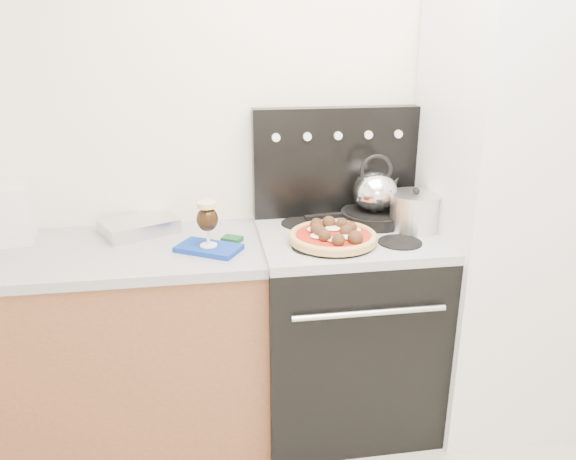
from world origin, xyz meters
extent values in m
cube|color=silver|center=(0.00, 1.50, 1.25)|extent=(3.50, 0.01, 2.50)
cube|color=brown|center=(-1.02, 1.20, 0.43)|extent=(1.45, 0.60, 0.86)
cube|color=#A0A0A6|center=(-1.02, 1.20, 0.88)|extent=(1.48, 0.63, 0.04)
cube|color=black|center=(0.08, 1.18, 0.44)|extent=(0.76, 0.65, 0.88)
cube|color=#ADADB2|center=(0.08, 1.18, 0.90)|extent=(0.76, 0.65, 0.04)
cube|color=black|center=(0.08, 1.45, 1.17)|extent=(0.76, 0.08, 0.50)
cube|color=silver|center=(0.78, 1.15, 0.95)|extent=(0.64, 0.68, 1.90)
cube|color=white|center=(-0.82, 1.38, 0.93)|extent=(0.37, 0.34, 0.06)
cube|color=#113199|center=(-0.52, 1.11, 0.91)|extent=(0.29, 0.25, 0.02)
cylinder|color=black|center=(-0.01, 1.07, 0.93)|extent=(0.38, 0.38, 0.01)
cylinder|color=black|center=(0.23, 1.29, 0.95)|extent=(0.33, 0.33, 0.05)
cylinder|color=silver|center=(0.37, 1.18, 1.00)|extent=(0.21, 0.21, 0.15)
camera|label=1|loc=(-0.53, -1.03, 1.74)|focal=35.00mm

